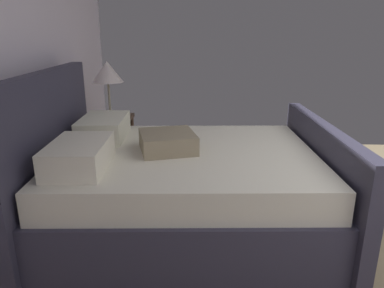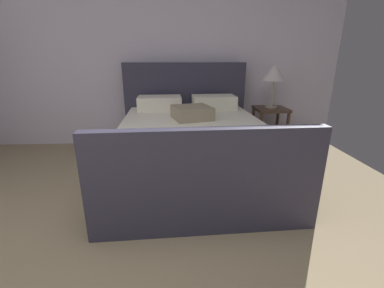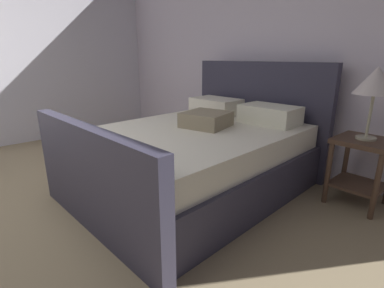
# 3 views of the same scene
# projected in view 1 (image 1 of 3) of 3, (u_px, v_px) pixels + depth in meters

# --- Properties ---
(bed) EXTENTS (1.81, 2.25, 1.22)m
(bed) POSITION_uv_depth(u_px,v_px,m) (180.00, 183.00, 2.82)
(bed) COLOR #363446
(bed) RESTS_ON ground
(nightstand_right) EXTENTS (0.44, 0.44, 0.60)m
(nightstand_right) POSITION_uv_depth(u_px,v_px,m) (112.00, 135.00, 3.95)
(nightstand_right) COLOR #4C3527
(nightstand_right) RESTS_ON ground
(table_lamp_right) EXTENTS (0.33, 0.33, 0.60)m
(table_lamp_right) POSITION_uv_depth(u_px,v_px,m) (107.00, 73.00, 3.75)
(table_lamp_right) COLOR #B7B293
(table_lamp_right) RESTS_ON nightstand_right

